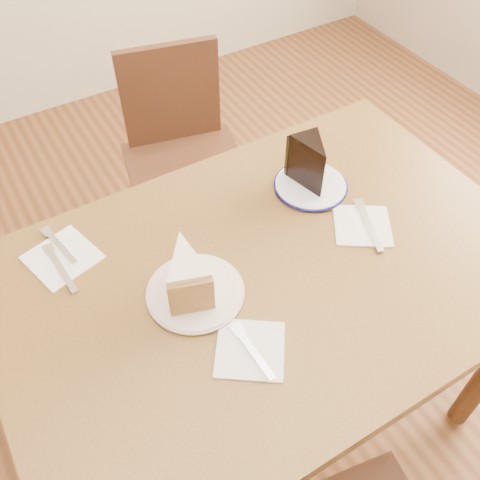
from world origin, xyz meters
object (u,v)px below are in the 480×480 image
chair_far (184,157)px  plate_navy (310,186)px  table (268,294)px  chocolate_cake (312,167)px  carrot_cake (186,272)px  plate_cream (195,292)px

chair_far → plate_navy: (0.08, -0.60, 0.30)m
table → chocolate_cake: chocolate_cake is taller
table → chocolate_cake: size_ratio=10.36×
plate_navy → carrot_cake: 0.43m
carrot_cake → plate_navy: bearing=34.7°
plate_cream → chair_far: bearing=66.7°
chocolate_cake → plate_navy: bearing=171.0°
table → plate_cream: bearing=172.7°
table → chocolate_cake: 0.33m
chair_far → chocolate_cake: size_ratio=7.03×
plate_cream → table: bearing=-7.3°
plate_navy → carrot_cake: carrot_cake is taller
plate_cream → chocolate_cake: size_ratio=1.72×
plate_cream → carrot_cake: (-0.01, 0.02, 0.05)m
carrot_cake → chair_far: bearing=83.7°
plate_navy → chair_far: bearing=97.9°
table → plate_cream: (-0.17, 0.02, 0.10)m
chair_far → plate_cream: 0.87m
table → plate_cream: plate_cream is taller
table → chocolate_cake: (0.23, 0.17, 0.17)m
table → carrot_cake: bearing=166.1°
plate_cream → plate_navy: 0.43m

